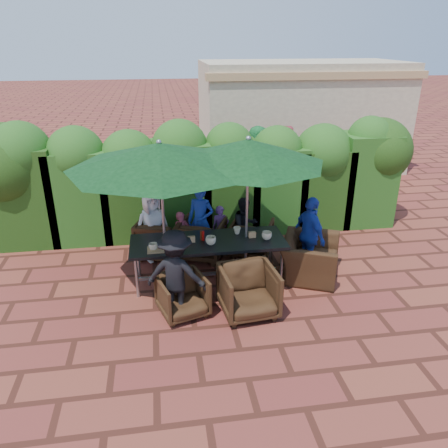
{
  "coord_description": "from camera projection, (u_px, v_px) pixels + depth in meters",
  "views": [
    {
      "loc": [
        -0.92,
        -6.28,
        3.86
      ],
      "look_at": [
        0.1,
        0.4,
        0.95
      ],
      "focal_mm": 35.0,
      "sensor_mm": 36.0,
      "label": 1
    }
  ],
  "objects": [
    {
      "name": "chair_near_right",
      "position": [
        249.0,
        289.0,
        6.48
      ],
      "size": [
        0.87,
        0.83,
        0.82
      ],
      "primitive_type": "imported",
      "rotation": [
        0.0,
        0.0,
        0.11
      ],
      "color": "black",
      "rests_on": "ground"
    },
    {
      "name": "sauce_bottle",
      "position": [
        201.0,
        235.0,
        7.22
      ],
      "size": [
        0.04,
        0.04,
        0.17
      ],
      "primitive_type": "cylinder",
      "color": "#4C230C",
      "rests_on": "dining_table"
    },
    {
      "name": "chair_far_mid",
      "position": [
        202.0,
        237.0,
        8.18
      ],
      "size": [
        1.02,
        0.99,
        0.82
      ],
      "primitive_type": "imported",
      "rotation": [
        0.0,
        0.0,
        2.74
      ],
      "color": "black",
      "rests_on": "ground"
    },
    {
      "name": "umbrella_right",
      "position": [
        248.0,
        152.0,
        6.8
      ],
      "size": [
        2.48,
        2.48,
        2.46
      ],
      "color": "gray",
      "rests_on": "ground"
    },
    {
      "name": "adult_far_mid",
      "position": [
        201.0,
        221.0,
        8.14
      ],
      "size": [
        0.62,
        0.58,
        1.39
      ],
      "primitive_type": "imported",
      "rotation": [
        0.0,
        0.0,
        -0.43
      ],
      "color": "#1F3BAB",
      "rests_on": "ground"
    },
    {
      "name": "umbrella_left",
      "position": [
        160.0,
        156.0,
        6.56
      ],
      "size": [
        2.86,
        2.86,
        2.46
      ],
      "color": "gray",
      "rests_on": "ground"
    },
    {
      "name": "pedestrian_c",
      "position": [
        323.0,
        161.0,
        11.35
      ],
      "size": [
        1.16,
        1.17,
        1.77
      ],
      "primitive_type": "imported",
      "rotation": [
        0.0,
        0.0,
        2.35
      ],
      "color": "gray",
      "rests_on": "ground"
    },
    {
      "name": "hedge_wall",
      "position": [
        194.0,
        172.0,
        8.91
      ],
      "size": [
        9.1,
        1.6,
        2.44
      ],
      "color": "black",
      "rests_on": "ground"
    },
    {
      "name": "dining_table",
      "position": [
        208.0,
        245.0,
        7.26
      ],
      "size": [
        2.56,
        0.9,
        0.75
      ],
      "color": "black",
      "rests_on": "ground"
    },
    {
      "name": "chair_near_left",
      "position": [
        183.0,
        294.0,
        6.48
      ],
      "size": [
        0.83,
        0.8,
        0.69
      ],
      "primitive_type": "imported",
      "rotation": [
        0.0,
        0.0,
        0.31
      ],
      "color": "black",
      "rests_on": "ground"
    },
    {
      "name": "building",
      "position": [
        300.0,
        116.0,
        13.56
      ],
      "size": [
        6.2,
        3.08,
        3.2
      ],
      "color": "beige",
      "rests_on": "ground"
    },
    {
      "name": "serving_tray",
      "position": [
        158.0,
        250.0,
        6.91
      ],
      "size": [
        0.35,
        0.25,
        0.02
      ],
      "primitive_type": "cube",
      "color": "#9F754D",
      "rests_on": "dining_table"
    },
    {
      "name": "chair_end_right",
      "position": [
        310.0,
        252.0,
        7.5
      ],
      "size": [
        1.06,
        1.25,
        0.93
      ],
      "primitive_type": "imported",
      "rotation": [
        0.0,
        0.0,
        1.15
      ],
      "color": "black",
      "rests_on": "ground"
    },
    {
      "name": "pedestrian_b",
      "position": [
        284.0,
        160.0,
        11.38
      ],
      "size": [
        0.93,
        0.65,
        1.79
      ],
      "primitive_type": "imported",
      "rotation": [
        0.0,
        0.0,
        3.29
      ],
      "color": "#CA475C",
      "rests_on": "ground"
    },
    {
      "name": "pedestrian_a",
      "position": [
        257.0,
        164.0,
        10.87
      ],
      "size": [
        1.8,
        0.7,
        1.91
      ],
      "primitive_type": "imported",
      "rotation": [
        0.0,
        0.0,
        3.11
      ],
      "color": "green",
      "rests_on": "ground"
    },
    {
      "name": "number_block_right",
      "position": [
        252.0,
        235.0,
        7.33
      ],
      "size": [
        0.12,
        0.06,
        0.1
      ],
      "primitive_type": "cube",
      "color": "tan",
      "rests_on": "dining_table"
    },
    {
      "name": "adult_end_right",
      "position": [
        310.0,
        235.0,
        7.57
      ],
      "size": [
        0.6,
        0.89,
        1.38
      ],
      "primitive_type": "imported",
      "rotation": [
        0.0,
        0.0,
        1.84
      ],
      "color": "#1F3BAB",
      "rests_on": "ground"
    },
    {
      "name": "adult_near_left",
      "position": [
        176.0,
        274.0,
        6.33
      ],
      "size": [
        0.96,
        0.66,
        1.38
      ],
      "primitive_type": "imported",
      "rotation": [
        0.0,
        0.0,
        2.82
      ],
      "color": "black",
      "rests_on": "ground"
    },
    {
      "name": "cup_a",
      "position": [
        153.0,
        247.0,
        6.9
      ],
      "size": [
        0.14,
        0.14,
        0.11
      ],
      "primitive_type": "imported",
      "color": "beige",
      "rests_on": "dining_table"
    },
    {
      "name": "number_block_left",
      "position": [
        191.0,
        239.0,
        7.17
      ],
      "size": [
        0.12,
        0.06,
        0.1
      ],
      "primitive_type": "cube",
      "color": "tan",
      "rests_on": "dining_table"
    },
    {
      "name": "child_right",
      "position": [
        221.0,
        229.0,
        8.4
      ],
      "size": [
        0.34,
        0.28,
        0.91
      ],
      "primitive_type": "imported",
      "rotation": [
        0.0,
        0.0,
        0.04
      ],
      "color": "#844697",
      "rests_on": "ground"
    },
    {
      "name": "chair_far_right",
      "position": [
        252.0,
        236.0,
        8.29
      ],
      "size": [
        0.95,
        0.93,
        0.75
      ],
      "primitive_type": "imported",
      "rotation": [
        0.0,
        0.0,
        2.71
      ],
      "color": "black",
      "rests_on": "ground"
    },
    {
      "name": "cup_b",
      "position": [
        173.0,
        236.0,
        7.27
      ],
      "size": [
        0.13,
        0.13,
        0.12
      ],
      "primitive_type": "imported",
      "color": "beige",
      "rests_on": "dining_table"
    },
    {
      "name": "adult_far_right",
      "position": [
        245.0,
        226.0,
        8.23
      ],
      "size": [
        0.63,
        0.53,
        1.13
      ],
      "primitive_type": "imported",
      "rotation": [
        0.0,
        0.0,
        0.43
      ],
      "color": "black",
      "rests_on": "ground"
    },
    {
      "name": "cup_e",
      "position": [
        267.0,
        236.0,
        7.26
      ],
      "size": [
        0.17,
        0.17,
        0.13
      ],
      "primitive_type": "imported",
      "color": "beige",
      "rests_on": "dining_table"
    },
    {
      "name": "child_left",
      "position": [
        182.0,
        235.0,
        8.17
      ],
      "size": [
        0.4,
        0.37,
        0.9
      ],
      "primitive_type": "imported",
      "rotation": [
        0.0,
        0.0,
        0.4
      ],
      "color": "#CA475C",
      "rests_on": "ground"
    },
    {
      "name": "cup_c",
      "position": [
        211.0,
        240.0,
        7.08
      ],
      "size": [
        0.17,
        0.17,
        0.14
      ],
      "primitive_type": "imported",
      "color": "beige",
      "rests_on": "dining_table"
    },
    {
      "name": "cup_d",
      "position": [
        237.0,
        230.0,
        7.47
      ],
      "size": [
        0.13,
        0.13,
        0.12
      ],
      "primitive_type": "imported",
      "color": "beige",
      "rests_on": "dining_table"
    },
    {
      "name": "chair_far_left",
      "position": [
        160.0,
        236.0,
        8.21
      ],
      "size": [
        1.0,
        0.96,
        0.82
      ],
      "primitive_type": "imported",
      "rotation": [
        0.0,
        0.0,
        2.81
      ],
      "color": "black",
      "rests_on": "ground"
    },
    {
      "name": "ketchup_bottle",
      "position": [
        203.0,
        236.0,
        7.21
      ],
      "size": [
        0.04,
        0.04,
        0.17
      ],
      "primitive_type": "cylinder",
      "color": "#B20C0A",
      "rests_on": "dining_table"
    },
    {
      "name": "ground",
      "position": [
        222.0,
        285.0,
        7.36
      ],
      "size": [
        80.0,
        80.0,
        0.0
      ],
      "primitive_type": "plane",
      "color": "brown",
      "rests_on": "ground"
    },
    {
      "name": "adult_far_left",
      "position": [
        153.0,
        226.0,
        8.02
      ],
      "size": [
        0.75,
        0.62,
        1.33
      ],
      "primitive_type": "imported",
      "rotation": [
        0.0,
        0.0,
        0.41
      ],
      "color": "white",
      "rests_on": "ground"
    }
  ]
}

